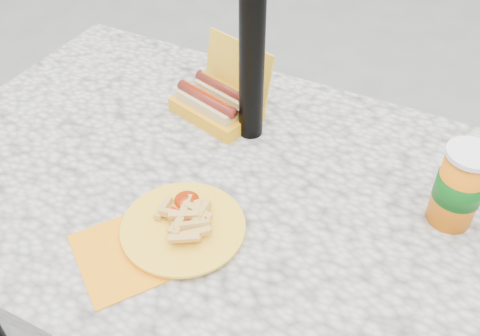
% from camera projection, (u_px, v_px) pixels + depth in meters
% --- Properties ---
extents(picnic_table, '(1.20, 0.80, 0.75)m').
position_uv_depth(picnic_table, '(215.00, 216.00, 1.10)').
color(picnic_table, beige).
rests_on(picnic_table, ground).
extents(hotdog_box, '(0.21, 0.19, 0.15)m').
position_uv_depth(hotdog_box, '(218.00, 101.00, 1.16)').
color(hotdog_box, yellow).
rests_on(hotdog_box, picnic_table).
extents(fries_plate, '(0.28, 0.31, 0.04)m').
position_uv_depth(fries_plate, '(180.00, 228.00, 0.92)').
color(fries_plate, orange).
rests_on(fries_plate, picnic_table).
extents(soda_cup, '(0.08, 0.08, 0.16)m').
position_uv_depth(soda_cup, '(460.00, 187.00, 0.90)').
color(soda_cup, orange).
rests_on(soda_cup, picnic_table).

